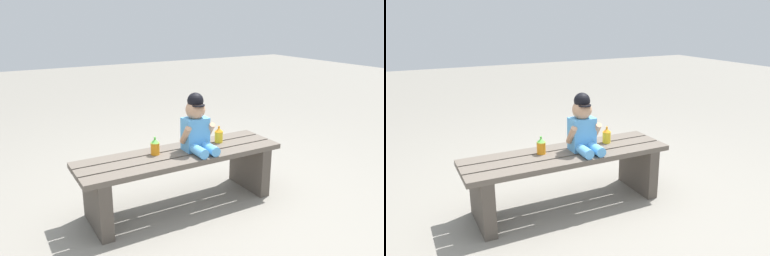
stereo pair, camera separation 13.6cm
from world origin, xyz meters
The scene contains 5 objects.
ground_plane centered at (0.00, 0.00, 0.00)m, with size 16.00×16.00×0.00m, color gray.
park_bench centered at (0.00, 0.00, 0.27)m, with size 1.44×0.40×0.40m.
child_figure centered at (0.12, -0.01, 0.58)m, with size 0.23×0.27×0.40m.
sippy_cup_left centered at (-0.17, 0.05, 0.46)m, with size 0.06×0.06×0.12m.
sippy_cup_right centered at (0.35, 0.05, 0.46)m, with size 0.06×0.06×0.12m.
Camera 2 is at (-1.02, -2.20, 1.30)m, focal length 35.18 mm.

